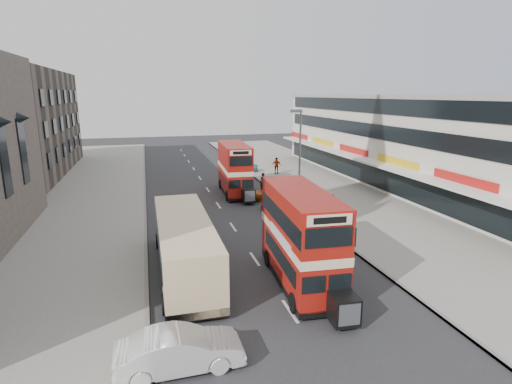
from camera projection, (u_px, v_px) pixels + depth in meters
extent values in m
plane|color=#28282B|center=(307.00, 337.00, 15.87)|extent=(160.00, 160.00, 0.00)
cube|color=#28282B|center=(218.00, 205.00, 34.61)|extent=(12.00, 90.00, 0.01)
cube|color=gray|center=(345.00, 195.00, 37.67)|extent=(12.00, 90.00, 0.15)
cube|color=gray|center=(67.00, 215.00, 31.51)|extent=(12.00, 90.00, 0.15)
cube|color=gray|center=(145.00, 210.00, 33.03)|extent=(0.20, 90.00, 0.16)
cube|color=gray|center=(285.00, 200.00, 36.16)|extent=(0.20, 90.00, 0.16)
cube|color=beige|center=(410.00, 143.00, 40.54)|extent=(8.00, 46.00, 9.00)
cube|color=black|center=(372.00, 173.00, 40.19)|extent=(0.10, 44.00, 2.40)
cube|color=gray|center=(414.00, 96.00, 39.45)|extent=(8.20, 46.20, 0.40)
cube|color=white|center=(365.00, 160.00, 39.64)|extent=(1.80, 44.00, 0.20)
cylinder|color=slate|center=(300.00, 160.00, 33.48)|extent=(0.16, 0.16, 8.00)
cube|color=slate|center=(296.00, 111.00, 32.42)|extent=(1.00, 0.20, 0.25)
cube|color=black|center=(299.00, 277.00, 20.41)|extent=(2.82, 7.47, 0.32)
cube|color=#9A150E|center=(300.00, 256.00, 20.15)|extent=(2.80, 7.46, 2.01)
cube|color=#F6E2B9|center=(300.00, 235.00, 19.88)|extent=(2.84, 7.51, 0.41)
cube|color=#9A150E|center=(301.00, 214.00, 19.62)|extent=(2.80, 7.46, 1.92)
cube|color=#9A150E|center=(302.00, 193.00, 19.37)|extent=(2.82, 7.49, 0.23)
cube|color=black|center=(344.00, 309.00, 16.39)|extent=(1.17, 1.17, 1.19)
cube|color=black|center=(235.00, 190.00, 38.77)|extent=(2.72, 7.39, 0.32)
cube|color=#9A150E|center=(235.00, 179.00, 38.51)|extent=(2.70, 7.39, 2.00)
cube|color=#F6E2B9|center=(234.00, 167.00, 38.24)|extent=(2.74, 7.43, 0.41)
cube|color=#9A150E|center=(234.00, 156.00, 37.98)|extent=(2.70, 7.39, 1.91)
cube|color=#9A150E|center=(234.00, 145.00, 37.74)|extent=(2.72, 7.41, 0.23)
cube|color=black|center=(249.00, 195.00, 34.79)|extent=(1.15, 1.15, 1.18)
cube|color=black|center=(186.00, 265.00, 21.51)|extent=(2.67, 10.59, 0.42)
cube|color=beige|center=(185.00, 244.00, 21.22)|extent=(2.65, 10.59, 2.75)
imported|color=white|center=(180.00, 350.00, 13.89)|extent=(4.43, 1.60, 1.45)
imported|color=maroon|center=(287.00, 202.00, 33.37)|extent=(4.30, 1.77, 1.25)
imported|color=#D36215|center=(270.00, 193.00, 36.62)|extent=(3.90, 1.84, 1.08)
imported|color=#5489A9|center=(241.00, 168.00, 48.33)|extent=(4.14, 1.87, 1.38)
imported|color=gray|center=(331.00, 204.00, 31.29)|extent=(0.63, 0.44, 1.65)
imported|color=gray|center=(276.00, 166.00, 47.38)|extent=(1.16, 0.53, 1.94)
imported|color=gray|center=(263.00, 191.00, 38.01)|extent=(0.67, 1.66, 0.85)
imported|color=black|center=(263.00, 182.00, 37.82)|extent=(0.69, 0.47, 1.81)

